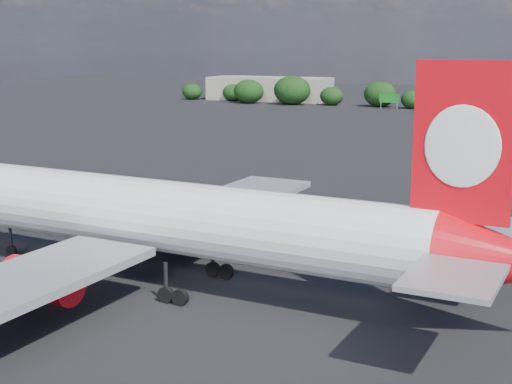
% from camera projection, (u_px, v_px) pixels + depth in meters
% --- Properties ---
extents(ground, '(500.00, 500.00, 0.00)m').
position_uv_depth(ground, '(299.00, 176.00, 105.01)').
color(ground, black).
rests_on(ground, ground).
extents(qantas_airliner, '(55.32, 52.53, 18.09)m').
position_uv_depth(qantas_airliner, '(186.00, 221.00, 55.55)').
color(qantas_airliner, white).
rests_on(qantas_airliner, ground).
extents(terminal_building, '(42.00, 16.00, 8.00)m').
position_uv_depth(terminal_building, '(269.00, 89.00, 248.28)').
color(terminal_building, gray).
rests_on(terminal_building, ground).
extents(highway_sign, '(6.00, 0.30, 4.50)m').
position_uv_depth(highway_sign, '(389.00, 99.00, 214.45)').
color(highway_sign, '#166F1E').
rests_on(highway_sign, ground).
extents(billboard_yellow, '(5.00, 0.30, 5.50)m').
position_uv_depth(billboard_yellow, '(496.00, 98.00, 206.91)').
color(billboard_yellow, '#EBA214').
rests_on(billboard_yellow, ground).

